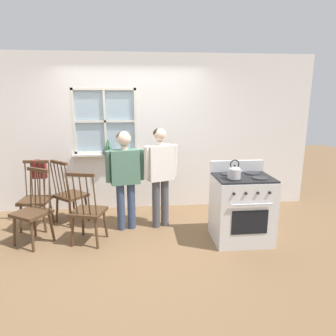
# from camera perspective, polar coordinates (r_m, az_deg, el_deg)

# --- Properties ---
(ground_plane) EXTENTS (16.00, 16.00, 0.00)m
(ground_plane) POSITION_cam_1_polar(r_m,az_deg,el_deg) (4.34, -6.57, -13.69)
(ground_plane) COLOR brown
(wall_back) EXTENTS (6.40, 0.16, 2.70)m
(wall_back) POSITION_cam_1_polar(r_m,az_deg,el_deg) (5.31, -6.52, 6.42)
(wall_back) COLOR white
(wall_back) RESTS_ON ground_plane
(chair_by_window) EXTENTS (0.44, 0.43, 1.03)m
(chair_by_window) POSITION_cam_1_polar(r_m,az_deg,el_deg) (5.00, -23.88, -5.47)
(chair_by_window) COLOR #4C331E
(chair_by_window) RESTS_ON ground_plane
(chair_near_wall) EXTENTS (0.51, 0.50, 1.03)m
(chair_near_wall) POSITION_cam_1_polar(r_m,az_deg,el_deg) (4.25, -15.07, -8.03)
(chair_near_wall) COLOR #4C331E
(chair_near_wall) RESTS_ON ground_plane
(chair_center_cluster) EXTENTS (0.58, 0.58, 1.03)m
(chair_center_cluster) POSITION_cam_1_polar(r_m,az_deg,el_deg) (5.01, -18.21, -4.94)
(chair_center_cluster) COLOR #4C331E
(chair_center_cluster) RESTS_ON ground_plane
(chair_near_stove) EXTENTS (0.57, 0.56, 1.03)m
(chair_near_stove) POSITION_cam_1_polar(r_m,az_deg,el_deg) (4.49, -24.33, -7.62)
(chair_near_stove) COLOR #4C331E
(chair_near_stove) RESTS_ON ground_plane
(person_elderly_left) EXTENTS (0.58, 0.30, 1.49)m
(person_elderly_left) POSITION_cam_1_polar(r_m,az_deg,el_deg) (4.44, -8.20, -0.55)
(person_elderly_left) COLOR #384766
(person_elderly_left) RESTS_ON ground_plane
(person_teen_center) EXTENTS (0.54, 0.32, 1.53)m
(person_teen_center) POSITION_cam_1_polar(r_m,az_deg,el_deg) (4.49, -1.48, -0.23)
(person_teen_center) COLOR #4C4C51
(person_teen_center) RESTS_ON ground_plane
(stove) EXTENTS (0.78, 0.68, 1.08)m
(stove) POSITION_cam_1_polar(r_m,az_deg,el_deg) (4.31, 13.82, -7.36)
(stove) COLOR silver
(stove) RESTS_ON ground_plane
(kettle) EXTENTS (0.21, 0.17, 0.25)m
(kettle) POSITION_cam_1_polar(r_m,az_deg,el_deg) (3.97, 12.52, -0.71)
(kettle) COLOR #B7B7BC
(kettle) RESTS_ON stove
(potted_plant) EXTENTS (0.17, 0.17, 0.27)m
(potted_plant) POSITION_cam_1_polar(r_m,az_deg,el_deg) (5.28, -11.39, 3.42)
(potted_plant) COLOR #42474C
(potted_plant) RESTS_ON wall_back
(handbag) EXTENTS (0.22, 0.20, 0.31)m
(handbag) POSITION_cam_1_polar(r_m,az_deg,el_deg) (5.11, -23.38, -0.31)
(handbag) COLOR maroon
(handbag) RESTS_ON chair_by_window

